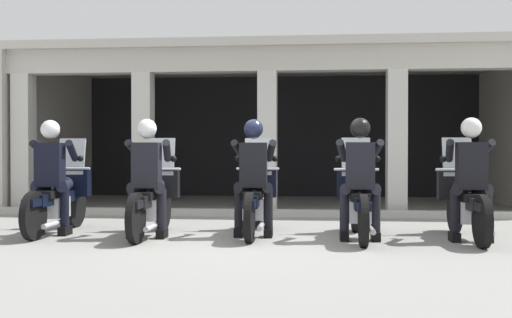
% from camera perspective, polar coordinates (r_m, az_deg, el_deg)
% --- Properties ---
extents(ground_plane, '(80.00, 80.00, 0.00)m').
position_cam_1_polar(ground_plane, '(11.11, 1.20, -5.23)').
color(ground_plane, gray).
extents(station_building, '(10.50, 4.97, 3.22)m').
position_cam_1_polar(station_building, '(13.78, 1.84, 4.53)').
color(station_building, black).
rests_on(station_building, ground).
extents(kerb_strip, '(10.00, 0.24, 0.12)m').
position_cam_1_polar(kerb_strip, '(10.81, 0.89, -5.07)').
color(kerb_strip, '#B7B5AD').
rests_on(kerb_strip, ground).
extents(motorcycle_far_left, '(0.62, 2.04, 1.35)m').
position_cam_1_polar(motorcycle_far_left, '(9.11, -17.92, -3.42)').
color(motorcycle_far_left, black).
rests_on(motorcycle_far_left, ground).
extents(police_officer_far_left, '(0.63, 0.61, 1.58)m').
position_cam_1_polar(police_officer_far_left, '(8.83, -18.67, -0.71)').
color(police_officer_far_left, black).
rests_on(police_officer_far_left, ground).
extents(motorcycle_left, '(0.62, 2.04, 1.35)m').
position_cam_1_polar(motorcycle_left, '(8.50, -9.63, -3.69)').
color(motorcycle_left, black).
rests_on(motorcycle_left, ground).
extents(police_officer_left, '(0.63, 0.61, 1.58)m').
position_cam_1_polar(police_officer_left, '(8.21, -10.16, -0.79)').
color(police_officer_left, black).
rests_on(police_officer_left, ground).
extents(motorcycle_center, '(0.62, 2.04, 1.35)m').
position_cam_1_polar(motorcycle_center, '(8.48, -0.04, -3.69)').
color(motorcycle_center, black).
rests_on(motorcycle_center, ground).
extents(police_officer_center, '(0.63, 0.61, 1.58)m').
position_cam_1_polar(police_officer_center, '(8.17, -0.23, -0.79)').
color(police_officer_center, black).
rests_on(police_officer_center, ground).
extents(motorcycle_right, '(0.62, 2.04, 1.35)m').
position_cam_1_polar(motorcycle_right, '(8.25, 9.57, -3.83)').
color(motorcycle_right, black).
rests_on(motorcycle_right, ground).
extents(police_officer_right, '(0.63, 0.61, 1.58)m').
position_cam_1_polar(police_officer_right, '(7.94, 9.73, -0.84)').
color(police_officer_right, black).
rests_on(police_officer_right, ground).
extents(motorcycle_far_right, '(0.62, 2.04, 1.35)m').
position_cam_1_polar(motorcycle_far_right, '(8.51, 19.01, -3.72)').
color(motorcycle_far_right, black).
rests_on(motorcycle_far_right, ground).
extents(police_officer_far_right, '(0.63, 0.61, 1.58)m').
position_cam_1_polar(police_officer_far_right, '(8.21, 19.49, -0.82)').
color(police_officer_far_right, black).
rests_on(police_officer_far_right, ground).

